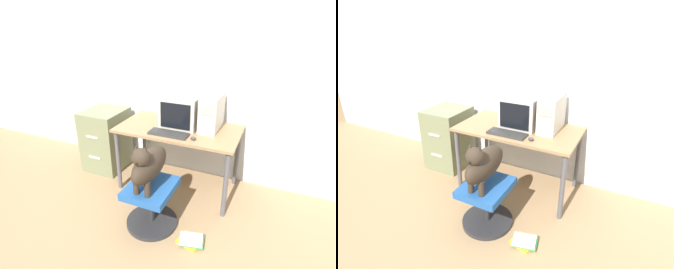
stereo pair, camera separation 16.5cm
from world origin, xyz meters
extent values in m
plane|color=#937551|center=(0.00, 0.00, 0.00)|extent=(12.00, 12.00, 0.00)
cube|color=silver|center=(0.00, 0.81, 1.30)|extent=(8.00, 0.05, 2.60)
cube|color=olive|center=(0.00, 0.37, 0.76)|extent=(1.36, 0.74, 0.03)
cylinder|color=#4C4C51|center=(-0.63, 0.05, 0.37)|extent=(0.05, 0.05, 0.75)
cylinder|color=#4C4C51|center=(0.63, 0.05, 0.37)|extent=(0.05, 0.05, 0.75)
cylinder|color=#4C4C51|center=(-0.63, 0.69, 0.37)|extent=(0.05, 0.05, 0.75)
cylinder|color=#4C4C51|center=(0.63, 0.69, 0.37)|extent=(0.05, 0.05, 0.75)
cube|color=#B7B2A8|center=(0.00, 0.49, 0.95)|extent=(0.41, 0.48, 0.35)
cube|color=black|center=(0.00, 0.25, 0.95)|extent=(0.34, 0.01, 0.28)
cube|color=beige|center=(0.34, 0.48, 0.97)|extent=(0.19, 0.43, 0.39)
cube|color=#9E998E|center=(0.34, 0.26, 1.06)|extent=(0.14, 0.01, 0.11)
cube|color=#2D2D2D|center=(-0.03, 0.14, 0.79)|extent=(0.43, 0.16, 0.02)
cube|color=#292928|center=(-0.03, 0.14, 0.80)|extent=(0.39, 0.13, 0.00)
ellipsoid|color=#333333|center=(0.25, 0.12, 0.80)|extent=(0.06, 0.04, 0.04)
cylinder|color=#262628|center=(0.00, -0.35, 0.02)|extent=(0.51, 0.51, 0.04)
cylinder|color=#262628|center=(0.00, -0.35, 0.21)|extent=(0.05, 0.05, 0.35)
cube|color=#1E4C8C|center=(0.00, -0.35, 0.42)|extent=(0.42, 0.50, 0.07)
ellipsoid|color=#33281E|center=(0.00, -0.36, 0.69)|extent=(0.20, 0.57, 0.28)
cylinder|color=#33281E|center=(-0.06, -0.51, 0.54)|extent=(0.06, 0.06, 0.16)
cylinder|color=#33281E|center=(0.05, -0.51, 0.54)|extent=(0.06, 0.06, 0.16)
sphere|color=#33281E|center=(0.00, -0.51, 0.84)|extent=(0.16, 0.16, 0.16)
cone|color=black|center=(0.00, -0.58, 0.83)|extent=(0.07, 0.08, 0.07)
cone|color=#33281E|center=(-0.05, -0.50, 0.91)|extent=(0.06, 0.06, 0.07)
cone|color=#33281E|center=(0.04, -0.50, 0.91)|extent=(0.06, 0.06, 0.07)
torus|color=blue|center=(0.00, -0.49, 0.78)|extent=(0.12, 0.12, 0.02)
cube|color=#6B7251|center=(-1.07, 0.43, 0.41)|extent=(0.50, 0.54, 0.82)
cube|color=beige|center=(-1.07, 0.15, 0.55)|extent=(0.17, 0.01, 0.02)
cube|color=beige|center=(-1.07, 0.15, 0.27)|extent=(0.17, 0.01, 0.02)
cube|color=gold|center=(0.43, -0.43, 0.01)|extent=(0.24, 0.21, 0.02)
cube|color=#2D8C47|center=(0.45, -0.43, 0.03)|extent=(0.25, 0.20, 0.02)
cube|color=silver|center=(0.45, -0.45, 0.05)|extent=(0.24, 0.20, 0.02)
camera|label=1|loc=(0.97, -2.18, 1.90)|focal=28.00mm
camera|label=2|loc=(1.12, -2.11, 1.90)|focal=28.00mm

